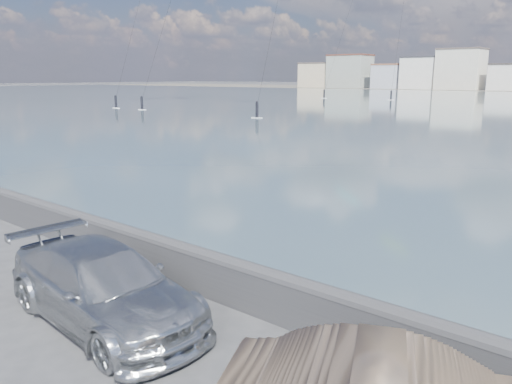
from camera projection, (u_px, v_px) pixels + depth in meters
ground at (85, 332)px, 9.62m from camera, size 700.00×700.00×0.00m
seawall at (187, 264)px, 11.53m from camera, size 400.00×0.36×1.08m
car_silver at (104, 286)px, 9.89m from camera, size 5.38×2.57×1.51m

